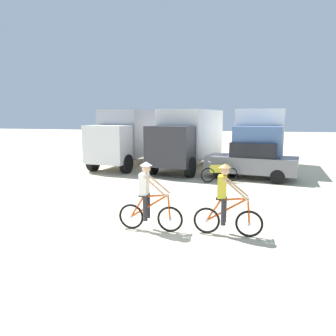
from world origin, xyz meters
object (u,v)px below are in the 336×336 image
Objects in this scene: cyclist_orange_shirt at (148,199)px; bicycle_spare at (219,174)px; cyclist_cowboy_hat at (226,202)px; box_truck_grey_hauler at (132,135)px; box_truck_avon_van at (261,136)px; sedan_parked at (252,160)px; box_truck_white_box at (189,136)px.

bicycle_spare is at bearing 79.95° from cyclist_orange_shirt.
cyclist_cowboy_hat is 6.60m from bicycle_spare.
bicycle_spare is at bearing 96.86° from cyclist_cowboy_hat.
bicycle_spare is (5.73, -3.95, -1.48)m from box_truck_grey_hauler.
box_truck_avon_van is 3.80× the size of cyclist_cowboy_hat.
box_truck_grey_hauler is 3.81× the size of cyclist_cowboy_hat.
sedan_parked is at bearing -98.10° from box_truck_avon_van.
cyclist_orange_shirt is at bearing -175.16° from cyclist_cowboy_hat.
sedan_parked is 2.72× the size of bicycle_spare.
box_truck_white_box reaches higher than cyclist_orange_shirt.
box_truck_grey_hauler is at bearing 175.64° from box_truck_white_box.
cyclist_cowboy_hat is at bearing -95.65° from box_truck_avon_van.
cyclist_cowboy_hat is (6.52, -10.49, -1.03)m from box_truck_grey_hauler.
cyclist_orange_shirt is 1.00× the size of cyclist_cowboy_hat.
sedan_parked is 8.41m from cyclist_orange_shirt.
box_truck_avon_van is at bearing 84.35° from cyclist_cowboy_hat.
sedan_parked is (7.17, -2.67, -0.99)m from box_truck_grey_hauler.
sedan_parked is at bearing 85.28° from cyclist_cowboy_hat.
box_truck_avon_van reaches higher than bicycle_spare.
cyclist_cowboy_hat is (-0.65, -7.82, -0.04)m from sedan_parked.
box_truck_avon_van is at bearing 8.10° from box_truck_white_box.
box_truck_avon_van is 10.88m from cyclist_cowboy_hat.
box_truck_grey_hauler is 11.64m from cyclist_orange_shirt.
box_truck_grey_hauler is 1.00× the size of box_truck_avon_van.
sedan_parked is at bearing -20.44° from box_truck_grey_hauler.
box_truck_avon_van is at bearing 74.47° from cyclist_orange_shirt.
box_truck_avon_van is at bearing 81.90° from sedan_parked.
box_truck_grey_hauler reaches higher than cyclist_orange_shirt.
box_truck_grey_hauler is 1.56× the size of sedan_parked.
bicycle_spare is (-0.79, 6.54, -0.45)m from cyclist_cowboy_hat.
cyclist_orange_shirt is 1.12× the size of bicycle_spare.
box_truck_white_box is at bearing 119.89° from bicycle_spare.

